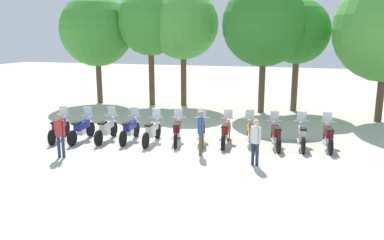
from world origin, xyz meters
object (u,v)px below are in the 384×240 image
Objects in this scene: motorcycle_3 at (130,129)px; motorcycle_4 at (152,131)px; tree_0 at (97,30)px; motorcycle_11 at (328,136)px; motorcycle_9 at (276,134)px; person_2 at (256,139)px; motorcycle_8 at (251,132)px; person_0 at (201,129)px; motorcycle_6 at (202,131)px; motorcycle_2 at (107,129)px; tree_3 at (264,24)px; tree_4 at (298,32)px; tree_2 at (183,24)px; motorcycle_10 at (302,135)px; person_1 at (60,132)px; motorcycle_1 at (82,129)px; tree_1 at (150,22)px; motorcycle_0 at (59,128)px; motorcycle_7 at (226,132)px; motorcycle_5 at (177,131)px.

motorcycle_3 and motorcycle_4 have the same top height.
motorcycle_11 is at bearing -26.77° from tree_0.
motorcycle_9 is 2.56m from person_2.
motorcycle_8 is 2.55m from person_0.
motorcycle_6 and motorcycle_11 have the same top height.
motorcycle_2 and motorcycle_6 have the same top height.
motorcycle_3 is 10.13m from tree_3.
motorcycle_6 is at bearing 84.51° from motorcycle_8.
motorcycle_4 is at bearing -115.70° from tree_3.
motorcycle_11 is at bearing -79.23° from tree_4.
motorcycle_8 is at bearing -84.24° from motorcycle_2.
tree_4 is at bearing 0.53° from tree_2.
person_2 is at bearing 145.43° from motorcycle_10.
person_1 is 14.57m from tree_4.
person_1 is at bearing 109.15° from motorcycle_10.
motorcycle_6 is 3.36m from person_2.
motorcycle_4 is 11.20m from tree_4.
motorcycle_1 is at bearing -12.08° from person_0.
tree_1 reaches higher than tree_4.
tree_1 is at bearing -0.22° from motorcycle_1.
person_0 is (3.36, -1.06, 0.47)m from motorcycle_3.
motorcycle_0 is 1.33× the size of person_2.
person_2 is at bearing 89.08° from person_1.
motorcycle_7 is 1.00× the size of motorcycle_11.
motorcycle_3 is 7.09m from motorcycle_10.
motorcycle_0 is 2.65m from person_1.
motorcycle_9 is 14.61m from tree_0.
motorcycle_5 is 0.31× the size of tree_0.
person_2 is at bearing -111.14° from motorcycle_3.
person_2 reaches higher than motorcycle_0.
person_2 is at bearing -146.32° from motorcycle_6.
tree_4 is (1.82, 1.07, -0.39)m from tree_3.
motorcycle_6 is 1.00× the size of motorcycle_8.
motorcycle_9 is at bearing -84.02° from motorcycle_4.
motorcycle_11 is at bearing 162.04° from person_2.
motorcycle_5 is (5.02, 0.93, 0.00)m from motorcycle_0.
person_1 is 12.28m from tree_2.
motorcycle_1 and motorcycle_10 have the same top height.
tree_2 reaches higher than person_2.
tree_0 is at bearing 35.40° from motorcycle_6.
motorcycle_1 is 7.58m from person_2.
motorcycle_9 is (3.01, 0.23, 0.00)m from motorcycle_6.
tree_4 is (1.55, 8.00, 4.08)m from motorcycle_8.
motorcycle_5 is 1.00× the size of motorcycle_8.
motorcycle_0 is 9.14m from motorcycle_9.
motorcycle_1 is at bearing 97.34° from motorcycle_7.
motorcycle_11 is 0.30× the size of tree_1.
tree_0 is at bearing 32.14° from motorcycle_3.
motorcycle_3 is 1.30× the size of person_0.
motorcycle_11 is at bearing -42.70° from tree_2.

